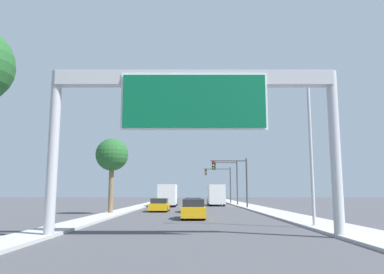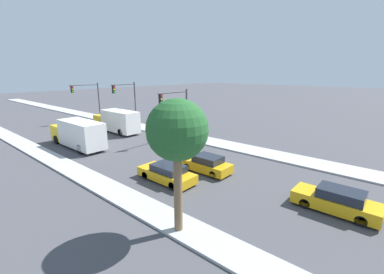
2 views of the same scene
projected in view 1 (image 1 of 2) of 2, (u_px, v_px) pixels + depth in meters
The scene contains 13 objects.
sidewalk_right at pixel (241, 205), 58.10m from camera, with size 3.00×120.00×0.15m.
median_strip_left at pixel (144, 205), 58.03m from camera, with size 2.00×120.00×0.15m.
sign_gantry at pixel (193, 105), 17.28m from camera, with size 13.38×0.73×7.64m.
car_mid_center at pixel (192, 209), 28.47m from camera, with size 1.79×4.74×1.49m.
car_mid_right at pixel (191, 205), 38.11m from camera, with size 1.84×4.33×1.44m.
car_far_center at pixel (158, 205), 39.20m from camera, with size 1.88×4.79×1.37m.
truck_box_primary at pixel (214, 195), 56.30m from camera, with size 2.31×8.20×3.09m.
truck_box_secondary at pixel (167, 195), 53.19m from camera, with size 2.38×8.64×3.05m.
traffic_light_near_intersection at pixel (233, 174), 46.82m from camera, with size 4.62×0.32×6.22m.
traffic_light_mid_block at pixel (228, 176), 56.75m from camera, with size 3.80×0.32×6.78m.
traffic_light_far_intersection at pixel (220, 179), 66.62m from camera, with size 4.86×0.32×6.41m.
palm_tree_background at pixel (110, 156), 34.83m from camera, with size 3.02×3.02×6.99m.
street_lamp_right at pixel (304, 135), 21.98m from camera, with size 2.52×0.28×9.14m.
Camera 1 is at (-0.10, 1.02, 2.00)m, focal length 35.00 mm.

